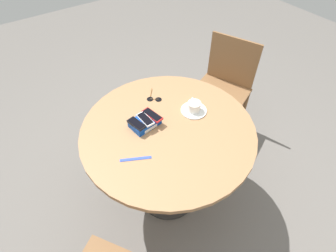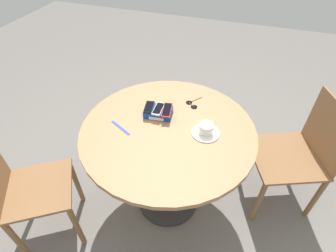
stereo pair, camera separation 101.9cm
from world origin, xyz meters
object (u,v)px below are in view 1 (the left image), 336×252
at_px(phone_white, 145,119).
at_px(phone_red, 152,115).
at_px(sunglasses, 154,99).
at_px(saucer, 194,110).
at_px(chair_near_window, 222,88).
at_px(lanyard_strap, 136,159).
at_px(phone_box, 145,122).
at_px(round_table, 168,142).
at_px(coffee_cup, 194,106).
at_px(phone_black, 136,124).

relative_size(phone_white, phone_red, 0.86).
xyz_separation_m(phone_red, sunglasses, (0.12, 0.17, -0.05)).
distance_m(phone_white, saucer, 0.33).
bearing_deg(phone_red, saucer, -15.74).
bearing_deg(chair_near_window, lanyard_strap, -158.65).
bearing_deg(lanyard_strap, saucer, 13.15).
height_order(phone_box, lanyard_strap, phone_box).
bearing_deg(round_table, phone_box, 133.95).
bearing_deg(round_table, phone_red, 111.86).
relative_size(coffee_cup, chair_near_window, 0.12).
height_order(phone_red, saucer, phone_red).
bearing_deg(coffee_cup, lanyard_strap, -166.63).
xyz_separation_m(phone_black, coffee_cup, (0.39, -0.06, -0.01)).
xyz_separation_m(coffee_cup, lanyard_strap, (-0.50, -0.12, -0.04)).
xyz_separation_m(phone_box, phone_red, (0.06, 0.00, 0.03)).
bearing_deg(phone_box, chair_near_window, 14.67).
distance_m(phone_red, chair_near_window, 0.98).
distance_m(phone_white, lanyard_strap, 0.26).
xyz_separation_m(round_table, chair_near_window, (0.84, 0.35, -0.18)).
bearing_deg(coffee_cup, saucer, -117.99).
relative_size(phone_black, lanyard_strap, 0.73).
relative_size(phone_white, saucer, 0.75).
distance_m(phone_box, lanyard_strap, 0.26).
xyz_separation_m(phone_box, phone_white, (0.00, -0.00, 0.03)).
distance_m(coffee_cup, chair_near_window, 0.77).
distance_m(saucer, lanyard_strap, 0.52).
bearing_deg(coffee_cup, phone_box, 167.78).
height_order(phone_white, saucer, phone_white).
bearing_deg(phone_white, chair_near_window, 14.92).
relative_size(phone_red, saucer, 0.88).
bearing_deg(sunglasses, phone_red, -125.00).
bearing_deg(round_table, saucer, 7.81).
relative_size(round_table, phone_box, 5.77).
xyz_separation_m(coffee_cup, chair_near_window, (0.61, 0.32, -0.34)).
bearing_deg(coffee_cup, phone_white, 168.27).
bearing_deg(round_table, lanyard_strap, -162.66).
relative_size(phone_box, lanyard_strap, 1.07).
relative_size(phone_white, lanyard_strap, 0.74).
relative_size(phone_black, chair_near_window, 0.14).
relative_size(coffee_cup, lanyard_strap, 0.64).
distance_m(round_table, coffee_cup, 0.28).
height_order(round_table, saucer, saucer).
bearing_deg(saucer, phone_black, 170.17).
distance_m(phone_white, coffee_cup, 0.33).
distance_m(round_table, phone_black, 0.26).
relative_size(round_table, lanyard_strap, 6.20).
bearing_deg(coffee_cup, phone_red, 164.78).
bearing_deg(chair_near_window, coffee_cup, -152.66).
distance_m(phone_black, phone_red, 0.12).
bearing_deg(phone_box, sunglasses, 44.47).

